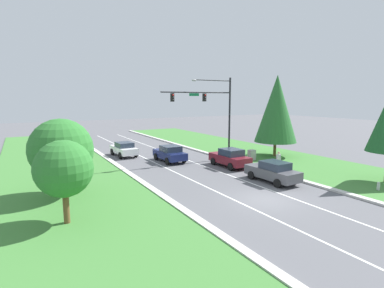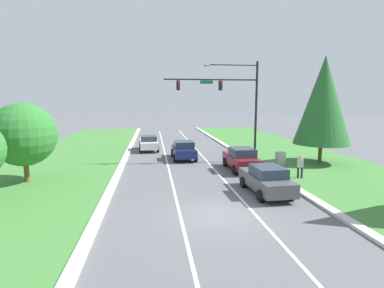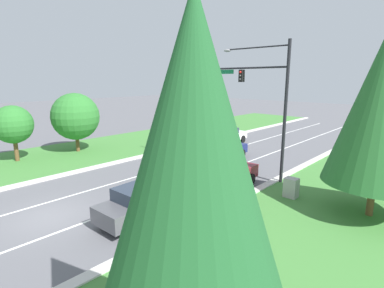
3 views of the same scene
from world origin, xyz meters
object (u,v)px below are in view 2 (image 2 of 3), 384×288
Objects in this scene: traffic_signal_mast at (232,96)px; navy_sedan at (184,150)px; pedestrian at (300,166)px; conifer_far_right_tree at (323,100)px; utility_cabinet at (280,159)px; white_sedan at (149,143)px; oak_far_left_tree at (24,135)px; graphite_sedan at (266,180)px; burgundy_sedan at (241,159)px.

traffic_signal_mast is 1.93× the size of navy_sedan.
conifer_far_right_tree is at bearing -121.97° from pedestrian.
white_sedan is at bearing 139.85° from utility_cabinet.
pedestrian is (7.29, -8.26, 0.06)m from navy_sedan.
traffic_signal_mast reaches higher than utility_cabinet.
conifer_far_right_tree reaches higher than oak_far_left_tree.
graphite_sedan is (7.02, -16.44, -0.00)m from white_sedan.
conifer_far_right_tree is at bearing -11.47° from traffic_signal_mast.
conifer_far_right_tree reaches higher than navy_sedan.
oak_far_left_tree is (-18.50, 1.48, 2.30)m from pedestrian.
burgundy_sedan is 0.86× the size of oak_far_left_tree.
traffic_signal_mast is at bearing 86.35° from graphite_sedan.
conifer_far_right_tree reaches higher than pedestrian.
navy_sedan is at bearing 31.18° from oak_far_left_tree.
burgundy_sedan is at bearing -163.65° from utility_cabinet.
white_sedan is 1.00× the size of graphite_sedan.
oak_far_left_tree reaches higher than pedestrian.
burgundy_sedan is 4.55m from pedestrian.
pedestrian is at bearing -44.46° from burgundy_sedan.
navy_sedan is at bearing 127.89° from burgundy_sedan.
traffic_signal_mast is at bearing 90.67° from burgundy_sedan.
navy_sedan reaches higher than utility_cabinet.
burgundy_sedan reaches higher than navy_sedan.
graphite_sedan is 8.18m from utility_cabinet.
burgundy_sedan is 3.89m from utility_cabinet.
oak_far_left_tree is at bearing -149.42° from navy_sedan.
burgundy_sedan reaches higher than white_sedan.
pedestrian is at bearing -54.88° from white_sedan.
pedestrian reaches higher than white_sedan.
traffic_signal_mast is 6.65m from navy_sedan.
graphite_sedan is 0.87× the size of oak_far_left_tree.
white_sedan is 14.46m from utility_cabinet.
burgundy_sedan is 8.90m from conifer_far_right_tree.
traffic_signal_mast is at bearing 17.30° from oak_far_left_tree.
burgundy_sedan is 1.01× the size of navy_sedan.
utility_cabinet is 19.34m from oak_far_left_tree.
traffic_signal_mast is 1.91× the size of white_sedan.
oak_far_left_tree reaches higher than navy_sedan.
oak_far_left_tree is at bearing -174.08° from burgundy_sedan.
navy_sedan is 13.31m from oak_far_left_tree.
burgundy_sedan is 6.03m from graphite_sedan.
oak_far_left_tree is (-11.21, -6.78, 2.36)m from navy_sedan.
utility_cabinet is (7.75, -4.01, -0.29)m from navy_sedan.
traffic_signal_mast is 11.48m from white_sedan.
white_sedan is at bearing 111.08° from graphite_sedan.
navy_sedan reaches higher than white_sedan.
pedestrian is 0.32× the size of oak_far_left_tree.
navy_sedan reaches higher than pedestrian.
burgundy_sedan reaches higher than utility_cabinet.
navy_sedan is at bearing 152.61° from traffic_signal_mast.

